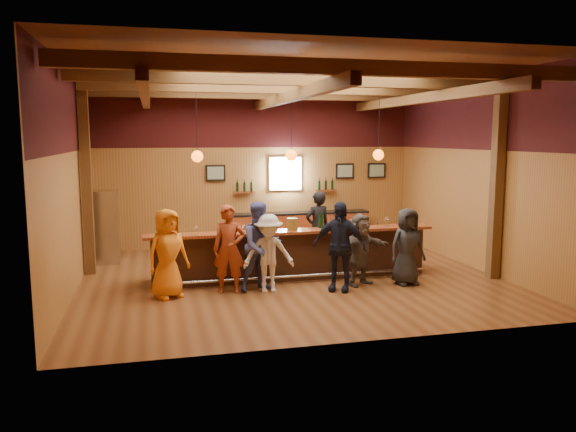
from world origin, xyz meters
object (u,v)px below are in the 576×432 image
Objects in this scene: customer_denim at (261,246)px; customer_white at (269,253)px; customer_redvest at (229,249)px; bartender at (318,228)px; bar_counter at (290,254)px; back_bar_cabinet at (301,228)px; customer_brown at (361,249)px; ice_bucket at (292,224)px; stainless_fridge at (105,227)px; customer_navy at (339,246)px; customer_orange at (168,254)px; customer_dark at (407,246)px; bottle_a at (320,222)px.

customer_denim is 1.15× the size of customer_white.
bartender is at bearing 50.24° from customer_redvest.
bar_counter reaches higher than back_bar_cabinet.
customer_white is 1.98m from customer_brown.
back_bar_cabinet is at bearing 72.62° from ice_bucket.
bartender reaches higher than stainless_fridge.
customer_navy reaches higher than bar_counter.
ice_bucket is (2.66, 0.72, 0.37)m from customer_orange.
back_bar_cabinet is 2.54× the size of customer_white.
customer_brown is 1.55m from ice_bucket.
customer_redvest is 3.73m from customer_dark.
stainless_fridge is 0.98× the size of customer_navy.
bar_counter is 3.76m from back_bar_cabinet.
bartender reaches higher than customer_white.
customer_dark is (3.08, -0.28, -0.09)m from customer_denim.
bartender is at bearing 114.82° from customer_dark.
customer_navy is 1.29m from ice_bucket.
customer_dark is (3.72, -0.27, -0.07)m from customer_redvest.
stainless_fridge is at bearing 117.87° from customer_denim.
back_bar_cabinet is at bearing 11.93° from stainless_fridge.
customer_navy is 1.20× the size of customer_brown.
customer_redvest is at bearing 24.67° from bartender.
ice_bucket is (0.69, 0.78, 0.45)m from customer_white.
customer_denim is at bearing -45.90° from stainless_fridge.
bar_counter is 3.87× the size of customer_dark.
stainless_fridge is at bearing 119.57° from customer_brown.
customer_orange is at bearing -159.14° from bar_counter.
back_bar_cabinet is 2.22× the size of bartender.
customer_white is 1.43m from customer_navy.
customer_brown is 5.97× the size of ice_bucket.
customer_brown reaches higher than ice_bucket.
bartender is at bearing 55.25° from customer_white.
customer_white is (3.40, -3.54, -0.11)m from stainless_fridge.
customer_denim is at bearing -132.32° from bar_counter.
customer_orange is 0.95× the size of customer_navy.
bartender is (1.78, 1.94, -0.01)m from customer_denim.
customer_navy is (1.53, -0.41, 0.01)m from customer_denim.
customer_denim is (3.27, -3.38, 0.01)m from stainless_fridge.
stainless_fridge is 1.02× the size of customer_redvest.
bartender reaches higher than customer_orange.
customer_navy is (-0.50, -4.90, 0.44)m from back_bar_cabinet.
stainless_fridge is 0.99× the size of customer_denim.
customer_denim is 2.63m from bartender.
customer_navy is at bearing -95.79° from back_bar_cabinet.
customer_denim is 5.30× the size of bottle_a.
stainless_fridge is at bearing 146.01° from ice_bucket.
customer_redvest is (-1.49, -0.94, 0.36)m from bar_counter.
bottle_a is at bearing -98.42° from back_bar_cabinet.
customer_orange is 6.81× the size of ice_bucket.
customer_denim is at bearing 149.88° from customer_brown.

